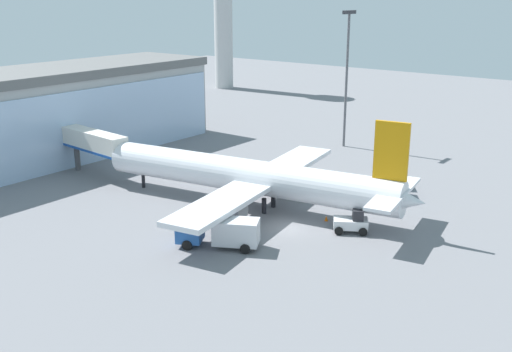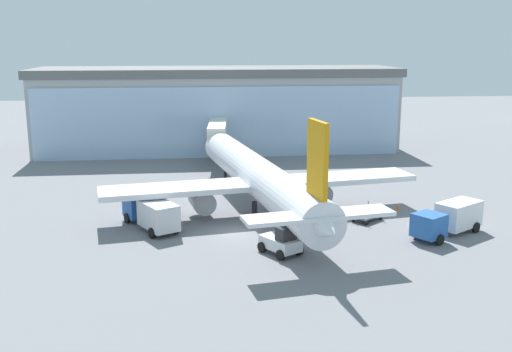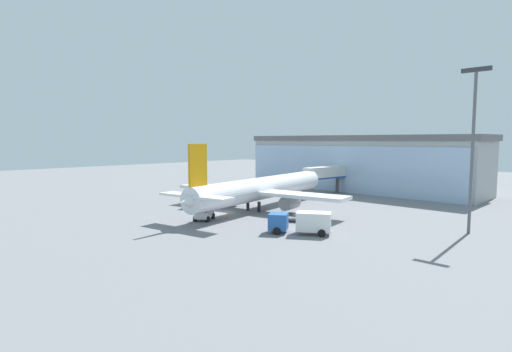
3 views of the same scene
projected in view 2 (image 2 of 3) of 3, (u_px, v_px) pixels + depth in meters
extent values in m
plane|color=slate|center=(238.00, 233.00, 51.01)|extent=(240.00, 240.00, 0.00)
cube|color=#A5A5A5|center=(218.00, 113.00, 89.47)|extent=(52.03, 14.07, 10.93)
cube|color=#AAC4E3|center=(220.00, 122.00, 82.92)|extent=(50.84, 0.87, 9.84)
cube|color=slate|center=(217.00, 72.00, 88.13)|extent=(53.07, 14.35, 1.20)
cube|color=silver|center=(218.00, 132.00, 77.57)|extent=(3.01, 11.20, 2.40)
cube|color=#194799|center=(218.00, 140.00, 77.80)|extent=(3.05, 11.20, 0.30)
cylinder|color=#4C4C51|center=(219.00, 148.00, 82.25)|extent=(0.70, 0.70, 3.27)
cylinder|color=silver|center=(258.00, 176.00, 57.31)|extent=(9.35, 33.47, 3.57)
cone|color=silver|center=(220.00, 147.00, 72.94)|extent=(4.04, 3.58, 3.57)
cone|color=silver|center=(324.00, 227.00, 41.67)|extent=(3.86, 4.50, 3.21)
cube|color=silver|center=(262.00, 183.00, 55.82)|extent=(30.12, 9.36, 0.50)
cube|color=silver|center=(319.00, 215.00, 42.49)|extent=(11.25, 4.29, 0.30)
cube|color=orange|center=(317.00, 159.00, 42.07)|extent=(0.91, 3.21, 5.47)
cylinder|color=gray|center=(202.00, 200.00, 55.07)|extent=(2.63, 3.52, 2.10)
cylinder|color=gray|center=(317.00, 192.00, 58.11)|extent=(2.63, 3.52, 2.10)
cylinder|color=black|center=(254.00, 210.00, 55.09)|extent=(0.50, 0.50, 1.60)
cylinder|color=black|center=(276.00, 208.00, 55.67)|extent=(0.50, 0.50, 1.60)
cylinder|color=black|center=(225.00, 172.00, 70.70)|extent=(0.40, 0.40, 1.60)
cube|color=#2659A5|center=(138.00, 206.00, 54.19)|extent=(2.99, 2.99, 1.90)
cube|color=silver|center=(158.00, 215.00, 50.80)|extent=(3.86, 4.57, 2.20)
cylinder|color=black|center=(127.00, 218.00, 53.79)|extent=(0.70, 0.93, 0.90)
cylinder|color=black|center=(150.00, 214.00, 55.02)|extent=(0.70, 0.93, 0.90)
cylinder|color=black|center=(152.00, 233.00, 49.63)|extent=(0.70, 0.93, 0.90)
cylinder|color=black|center=(176.00, 228.00, 50.85)|extent=(0.70, 0.93, 0.90)
cube|color=#2659A5|center=(429.00, 225.00, 48.58)|extent=(3.04, 3.04, 1.90)
cube|color=white|center=(459.00, 214.00, 51.10)|extent=(4.55, 4.01, 2.20)
cylinder|color=black|center=(440.00, 240.00, 47.95)|extent=(0.92, 0.74, 0.90)
cylinder|color=black|center=(417.00, 233.00, 49.63)|extent=(0.92, 0.74, 0.90)
cylinder|color=black|center=(476.00, 227.00, 51.12)|extent=(0.92, 0.74, 0.90)
cylinder|color=black|center=(453.00, 221.00, 52.79)|extent=(0.92, 0.74, 0.90)
cube|color=slate|center=(367.00, 215.00, 54.38)|extent=(3.19, 3.00, 0.16)
cylinder|color=black|center=(368.00, 214.00, 55.71)|extent=(0.42, 0.37, 0.44)
cylinder|color=slate|center=(368.00, 206.00, 55.53)|extent=(0.08, 0.08, 0.90)
cylinder|color=black|center=(381.00, 218.00, 54.71)|extent=(0.42, 0.37, 0.44)
cylinder|color=slate|center=(381.00, 209.00, 54.53)|extent=(0.08, 0.08, 0.90)
cylinder|color=black|center=(353.00, 219.00, 54.18)|extent=(0.42, 0.37, 0.44)
cylinder|color=slate|center=(354.00, 211.00, 54.00)|extent=(0.08, 0.08, 0.90)
cylinder|color=black|center=(367.00, 223.00, 53.18)|extent=(0.42, 0.37, 0.44)
cylinder|color=slate|center=(367.00, 214.00, 53.00)|extent=(0.08, 0.08, 0.90)
cube|color=silver|center=(280.00, 243.00, 45.97)|extent=(3.22, 3.67, 0.90)
cube|color=#26262B|center=(286.00, 233.00, 45.27)|extent=(1.72, 1.59, 1.00)
cylinder|color=black|center=(262.00, 247.00, 46.40)|extent=(0.72, 0.86, 0.80)
cylinder|color=black|center=(280.00, 242.00, 47.47)|extent=(0.72, 0.86, 0.80)
cylinder|color=black|center=(281.00, 255.00, 44.67)|extent=(0.72, 0.86, 0.80)
cylinder|color=black|center=(299.00, 250.00, 45.75)|extent=(0.72, 0.86, 0.80)
cone|color=orange|center=(287.00, 236.00, 49.39)|extent=(0.36, 0.36, 0.55)
cone|color=orange|center=(398.00, 207.00, 58.03)|extent=(0.36, 0.36, 0.55)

